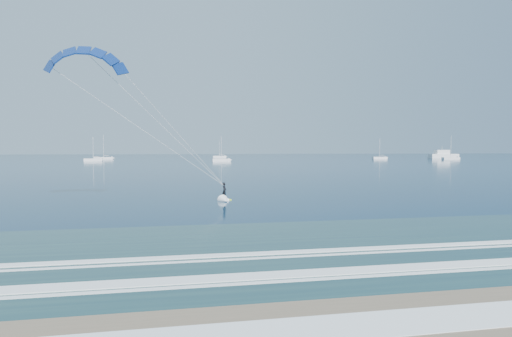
{
  "coord_description": "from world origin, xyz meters",
  "views": [
    {
      "loc": [
        -9.18,
        -13.03,
        5.39
      ],
      "look_at": [
        -0.95,
        27.18,
        3.61
      ],
      "focal_mm": 32.0,
      "sensor_mm": 36.0,
      "label": 1
    }
  ],
  "objects": [
    {
      "name": "sailboat_3",
      "position": [
        15.05,
        178.69,
        0.68
      ],
      "size": [
        7.55,
        2.4,
        10.63
      ],
      "color": "silver",
      "rests_on": "ground"
    },
    {
      "name": "motor_yacht",
      "position": [
        146.84,
        219.16,
        1.85
      ],
      "size": [
        16.95,
        4.52,
        6.75
      ],
      "color": "silver",
      "rests_on": "ground"
    },
    {
      "name": "sailboat_1",
      "position": [
        -38.52,
        192.81,
        0.67
      ],
      "size": [
        7.5,
        2.4,
        10.47
      ],
      "color": "silver",
      "rests_on": "ground"
    },
    {
      "name": "sailboat_5",
      "position": [
        101.54,
        206.58,
        0.68
      ],
      "size": [
        7.77,
        2.4,
        10.74
      ],
      "color": "silver",
      "rests_on": "ground"
    },
    {
      "name": "sailboat_6",
      "position": [
        130.79,
        188.92,
        0.68
      ],
      "size": [
        8.86,
        2.4,
        11.98
      ],
      "color": "silver",
      "rests_on": "ground"
    },
    {
      "name": "ground",
      "position": [
        0.0,
        0.0,
        0.0
      ],
      "size": [
        900.0,
        900.0,
        0.0
      ],
      "primitive_type": "plane",
      "color": "#072B43",
      "rests_on": "ground"
    },
    {
      "name": "sailboat_4",
      "position": [
        23.84,
        257.32,
        0.67
      ],
      "size": [
        7.78,
        2.4,
        10.71
      ],
      "color": "silver",
      "rests_on": "ground"
    },
    {
      "name": "kitesurfer_rig",
      "position": [
        -9.52,
        31.36,
        7.84
      ],
      "size": [
        18.47,
        7.87,
        15.37
      ],
      "color": "#BDF71D",
      "rests_on": "ground"
    },
    {
      "name": "sailboat_2",
      "position": [
        -38.47,
        227.51,
        0.69
      ],
      "size": [
        9.25,
        2.4,
        12.4
      ],
      "color": "silver",
      "rests_on": "ground"
    }
  ]
}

